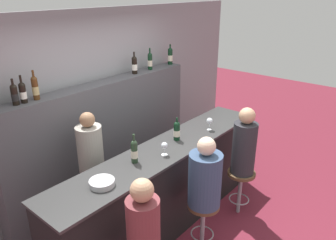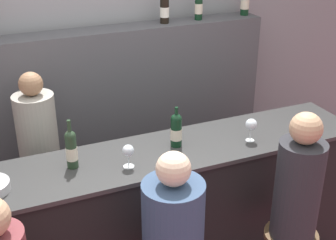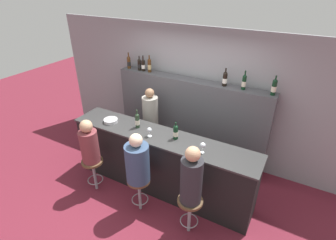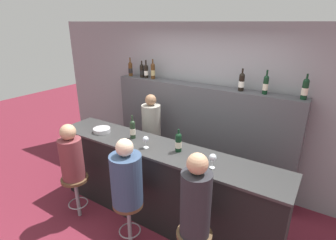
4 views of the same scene
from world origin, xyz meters
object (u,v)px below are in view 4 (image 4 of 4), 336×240
(wine_glass_0, at_px, (146,140))
(guest_seated_left, at_px, (71,155))
(wine_bottle_counter_1, at_px, (178,142))
(wine_bottle_backbar_2, at_px, (146,71))
(metal_bowl, at_px, (102,130))
(bartender, at_px, (152,144))
(bar_stool_middle, at_px, (129,212))
(wine_bottle_backbar_0, at_px, (130,69))
(bar_stool_left, at_px, (76,186))
(guest_seated_middle, at_px, (126,177))
(wine_bottle_counter_0, at_px, (133,129))
(wine_bottle_backbar_5, at_px, (266,84))
(guest_seated_right, at_px, (196,200))
(wine_bottle_backbar_4, at_px, (242,82))
(wine_bottle_backbar_3, at_px, (153,71))
(wine_glass_1, at_px, (213,158))
(wine_bottle_backbar_1, at_px, (142,71))
(wine_bottle_backbar_6, at_px, (305,89))

(wine_glass_0, bearing_deg, guest_seated_left, -150.14)
(wine_bottle_counter_1, xyz_separation_m, wine_bottle_backbar_2, (-1.29, 1.08, 0.58))
(metal_bowl, height_order, bartender, bartender)
(wine_bottle_backbar_2, relative_size, bar_stool_middle, 0.49)
(wine_glass_0, height_order, bartender, bartender)
(wine_bottle_backbar_0, height_order, guest_seated_left, wine_bottle_backbar_0)
(bar_stool_middle, bearing_deg, wine_bottle_backbar_0, 128.11)
(wine_bottle_backbar_2, height_order, bar_stool_left, wine_bottle_backbar_2)
(wine_glass_0, height_order, guest_seated_middle, guest_seated_middle)
(wine_bottle_counter_0, xyz_separation_m, wine_bottle_backbar_5, (1.42, 1.08, 0.58))
(guest_seated_middle, xyz_separation_m, guest_seated_right, (0.87, 0.00, 0.05))
(metal_bowl, relative_size, guest_seated_left, 0.32)
(wine_glass_0, relative_size, guest_seated_left, 0.20)
(wine_bottle_backbar_4, bearing_deg, wine_bottle_backbar_5, -0.00)
(wine_bottle_backbar_4, distance_m, guest_seated_right, 1.89)
(wine_bottle_backbar_3, xyz_separation_m, wine_glass_0, (0.75, -1.22, -0.61))
(guest_seated_middle, bearing_deg, wine_bottle_backbar_2, 120.10)
(wine_glass_0, bearing_deg, bartender, 121.73)
(wine_glass_0, bearing_deg, guest_seated_middle, -79.24)
(wine_glass_1, xyz_separation_m, bar_stool_left, (-1.76, -0.49, -0.74))
(wine_bottle_backbar_1, distance_m, wine_bottle_backbar_4, 1.75)
(wine_bottle_backbar_1, height_order, bar_stool_left, wine_bottle_backbar_1)
(wine_bottle_counter_0, distance_m, wine_bottle_backbar_4, 1.64)
(bartender, bearing_deg, wine_bottle_backbar_4, 21.39)
(wine_bottle_counter_0, bearing_deg, wine_bottle_backbar_5, 37.23)
(wine_bottle_backbar_5, height_order, bartender, wine_bottle_backbar_5)
(wine_bottle_backbar_3, xyz_separation_m, bar_stool_left, (-0.10, -1.71, -1.33))
(guest_seated_middle, bearing_deg, wine_glass_1, 31.12)
(wine_bottle_backbar_0, xyz_separation_m, wine_glass_0, (1.25, -1.22, -0.60))
(wine_bottle_backbar_5, distance_m, wine_glass_0, 1.74)
(wine_bottle_backbar_5, distance_m, guest_seated_right, 1.89)
(wine_bottle_counter_0, distance_m, wine_bottle_backbar_3, 1.30)
(guest_seated_left, bearing_deg, guest_seated_middle, -0.00)
(wine_glass_0, xyz_separation_m, guest_seated_middle, (0.09, -0.49, -0.25))
(wine_bottle_counter_1, xyz_separation_m, wine_bottle_backbar_4, (0.37, 1.08, 0.59))
(wine_bottle_backbar_0, bearing_deg, wine_bottle_counter_0, -49.53)
(wine_bottle_counter_0, distance_m, wine_bottle_backbar_5, 1.87)
(wine_bottle_backbar_1, bearing_deg, wine_bottle_backbar_6, 0.00)
(wine_bottle_counter_1, bearing_deg, wine_bottle_backbar_3, 136.78)
(wine_bottle_backbar_2, xyz_separation_m, wine_bottle_backbar_5, (1.99, -0.00, 0.01))
(wine_bottle_counter_1, xyz_separation_m, wine_bottle_backbar_1, (-1.38, 1.08, 0.58))
(wine_bottle_counter_0, height_order, wine_glass_0, wine_bottle_counter_0)
(wine_bottle_backbar_5, distance_m, bartender, 1.95)
(metal_bowl, xyz_separation_m, guest_seated_left, (-0.01, -0.55, -0.17))
(wine_bottle_counter_1, height_order, wine_bottle_backbar_0, wine_bottle_backbar_0)
(wine_bottle_backbar_0, xyz_separation_m, guest_seated_left, (0.39, -1.71, -0.85))
(wine_bottle_counter_0, distance_m, bar_stool_left, 1.11)
(wine_bottle_backbar_1, relative_size, metal_bowl, 1.17)
(wine_bottle_backbar_6, relative_size, guest_seated_left, 0.42)
(wine_bottle_backbar_2, bearing_deg, bartender, -47.42)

